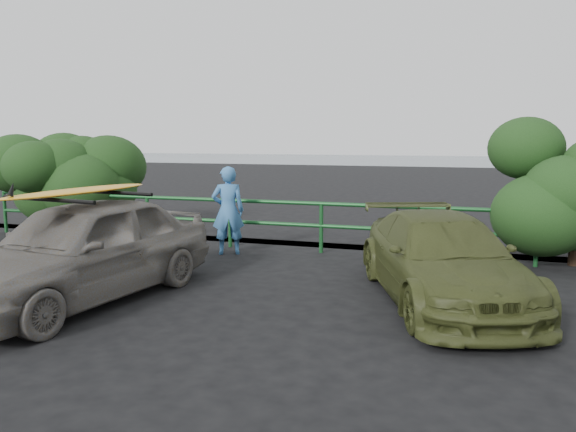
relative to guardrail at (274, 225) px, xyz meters
name	(u,v)px	position (x,y,z in m)	size (l,w,h in m)	color
ground	(141,326)	(0.00, -5.00, -0.52)	(80.00, 80.00, 0.00)	black
ocean	(435,158)	(0.00, 55.00, -0.52)	(200.00, 200.00, 0.00)	slate
guardrail	(274,225)	(0.00, 0.00, 0.00)	(14.00, 0.08, 1.04)	#154C20
shrub_left	(90,189)	(-4.80, 0.40, 0.58)	(3.20, 2.40, 2.19)	#1C3C16
shrub_right	(536,195)	(5.00, 0.50, 0.73)	(3.20, 2.40, 2.50)	#1C3C16
sedan	(82,249)	(-1.39, -4.28, 0.22)	(1.75, 4.34, 1.48)	#645F59
olive_vehicle	(442,259)	(3.48, -2.75, 0.09)	(1.72, 4.23, 1.23)	#3E451E
man	(228,210)	(-0.74, -0.68, 0.36)	(0.64, 0.42, 1.76)	teal
roof_rack	(79,196)	(-1.39, -4.28, 0.99)	(1.65, 1.16, 0.06)	black
surfboard	(79,191)	(-1.39, -4.28, 1.05)	(0.54, 2.61, 0.08)	orange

